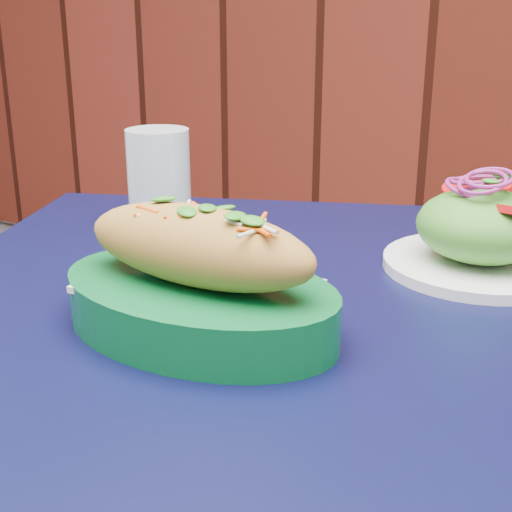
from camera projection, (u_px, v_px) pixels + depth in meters
The scene contains 4 objects.
cafe_table at pixel (298, 387), 0.72m from camera, with size 1.03×1.03×0.75m.
banh_mi_basket at pixel (198, 280), 0.62m from camera, with size 0.27×0.18×0.12m.
salad_plate at pixel (482, 233), 0.77m from camera, with size 0.21×0.21×0.11m.
water_glass at pixel (159, 180), 0.91m from camera, with size 0.08×0.08×0.13m, color silver.
Camera 1 is at (0.66, 0.60, 1.02)m, focal length 50.00 mm.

